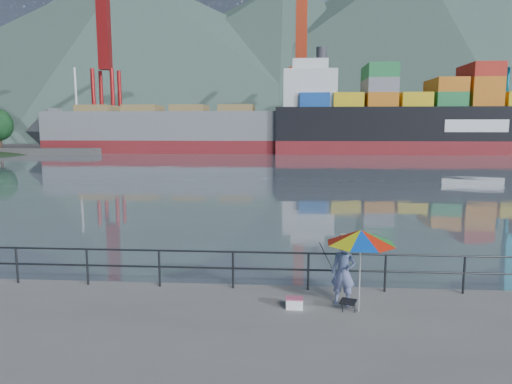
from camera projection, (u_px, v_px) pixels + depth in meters
harbor_water at (279, 141)px, 139.02m from camera, size 500.00×280.00×0.00m
far_dock at (321, 147)px, 101.81m from camera, size 200.00×40.00×0.40m
guardrail at (196, 269)px, 12.22m from camera, size 22.00×0.06×1.03m
mountains at (368, 58)px, 208.20m from camera, size 600.00×332.80×80.00m
port_cranes at (434, 67)px, 89.25m from camera, size 116.00×28.00×38.40m
container_stacks at (431, 132)px, 100.86m from camera, size 58.00×8.40×7.80m
fisherman at (343, 272)px, 11.02m from camera, size 0.67×0.54×1.59m
beach_umbrella at (361, 237)px, 10.42m from camera, size 2.05×2.05×1.96m
folding_stool at (348, 305)px, 10.74m from camera, size 0.45×0.45×0.23m
cooler_bag at (294, 304)px, 10.86m from camera, size 0.40×0.27×0.23m
fishing_rod at (325, 289)px, 12.18m from camera, size 0.49×1.53×1.13m
bulk_carrier at (218, 129)px, 82.12m from camera, size 57.20×9.90×14.50m
container_ship at (474, 118)px, 78.30m from camera, size 64.68×10.78×18.10m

